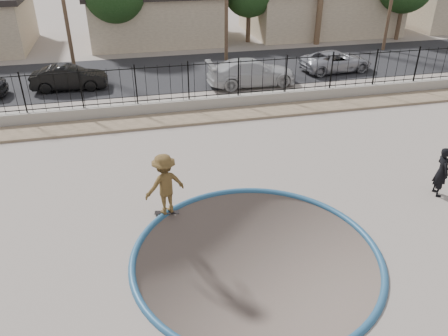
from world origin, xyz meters
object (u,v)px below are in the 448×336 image
skateboard (167,213)px  car_d (336,61)px  skater (165,187)px  car_b (69,78)px  car_c (252,72)px  videographer (442,172)px

skateboard → car_d: size_ratio=0.18×
skater → skateboard: size_ratio=2.50×
skater → car_b: size_ratio=0.50×
car_c → skateboard: bearing=151.1°
skateboard → videographer: 9.22m
skater → car_c: bearing=-137.1°
videographer → skater: bearing=95.6°
car_c → car_d: bearing=-77.2°
car_c → skater: bearing=151.1°
skater → car_c: 13.38m
skater → car_d: 18.03m
car_b → car_c: car_c is taller
car_c → videographer: bearing=-168.2°
videographer → car_b: (-12.92, 14.34, -0.17)m
car_b → car_d: (16.03, -0.18, -0.04)m
car_b → car_d: bearing=-88.0°
car_b → skateboard: bearing=-161.5°
skateboard → car_c: 13.40m
skateboard → videographer: size_ratio=0.46×
skateboard → videographer: (9.13, -0.94, 0.82)m
skater → car_b: bearing=-93.2°
car_b → skater: bearing=-161.5°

